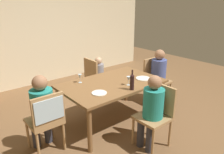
{
  "coord_description": "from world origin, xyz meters",
  "views": [
    {
      "loc": [
        -2.22,
        -2.68,
        2.07
      ],
      "look_at": [
        0.0,
        0.0,
        0.84
      ],
      "focal_mm": 35.21,
      "sensor_mm": 36.0,
      "label": 1
    }
  ],
  "objects_px": {
    "person_man_bearded": "(152,107)",
    "wine_glass_near_left": "(80,77)",
    "chair_left_end": "(47,116)",
    "person_woman_host": "(159,73)",
    "person_child_small": "(100,74)",
    "dinner_plate_host": "(99,93)",
    "chair_right_end": "(155,77)",
    "wine_bottle_tall_green": "(132,81)",
    "dining_table": "(112,87)",
    "wine_glass_centre": "(129,79)",
    "chair_near": "(157,111)",
    "person_man_guest": "(42,108)",
    "dinner_plate_guest_left": "(143,78)",
    "handbag": "(111,90)",
    "chair_far_right": "(95,76)"
  },
  "relations": [
    {
      "from": "chair_right_end",
      "to": "dinner_plate_host",
      "type": "xyz_separation_m",
      "value": [
        -1.68,
        -0.32,
        0.21
      ]
    },
    {
      "from": "chair_right_end",
      "to": "handbag",
      "type": "xyz_separation_m",
      "value": [
        -0.5,
        0.82,
        -0.42
      ]
    },
    {
      "from": "person_woman_host",
      "to": "handbag",
      "type": "relative_size",
      "value": 4.05
    },
    {
      "from": "chair_near",
      "to": "dinner_plate_host",
      "type": "relative_size",
      "value": 4.04
    },
    {
      "from": "person_man_bearded",
      "to": "person_man_guest",
      "type": "height_order",
      "value": "person_man_guest"
    },
    {
      "from": "person_child_small",
      "to": "dinner_plate_guest_left",
      "type": "bearing_deg",
      "value": 7.06
    },
    {
      "from": "chair_right_end",
      "to": "wine_bottle_tall_green",
      "type": "height_order",
      "value": "wine_bottle_tall_green"
    },
    {
      "from": "chair_far_right",
      "to": "dinner_plate_guest_left",
      "type": "distance_m",
      "value": 1.17
    },
    {
      "from": "chair_left_end",
      "to": "handbag",
      "type": "height_order",
      "value": "chair_left_end"
    },
    {
      "from": "dining_table",
      "to": "handbag",
      "type": "relative_size",
      "value": 6.12
    },
    {
      "from": "wine_glass_centre",
      "to": "chair_right_end",
      "type": "bearing_deg",
      "value": 17.51
    },
    {
      "from": "person_child_small",
      "to": "handbag",
      "type": "bearing_deg",
      "value": 90.0
    },
    {
      "from": "chair_near",
      "to": "dinner_plate_guest_left",
      "type": "distance_m",
      "value": 0.87
    },
    {
      "from": "person_child_small",
      "to": "dinner_plate_host",
      "type": "distance_m",
      "value": 1.43
    },
    {
      "from": "chair_left_end",
      "to": "wine_bottle_tall_green",
      "type": "bearing_deg",
      "value": -13.79
    },
    {
      "from": "chair_right_end",
      "to": "person_woman_host",
      "type": "xyz_separation_m",
      "value": [
        -0.0,
        -0.11,
        0.12
      ]
    },
    {
      "from": "wine_glass_near_left",
      "to": "wine_glass_centre",
      "type": "relative_size",
      "value": 1.0
    },
    {
      "from": "chair_right_end",
      "to": "wine_glass_near_left",
      "type": "distance_m",
      "value": 1.7
    },
    {
      "from": "chair_right_end",
      "to": "handbag",
      "type": "bearing_deg",
      "value": -58.7
    },
    {
      "from": "dinner_plate_host",
      "to": "wine_bottle_tall_green",
      "type": "bearing_deg",
      "value": -23.33
    },
    {
      "from": "person_woman_host",
      "to": "dinner_plate_host",
      "type": "height_order",
      "value": "person_woman_host"
    },
    {
      "from": "person_man_bearded",
      "to": "wine_glass_near_left",
      "type": "xyz_separation_m",
      "value": [
        -0.39,
        1.25,
        0.2
      ]
    },
    {
      "from": "chair_left_end",
      "to": "dinner_plate_guest_left",
      "type": "relative_size",
      "value": 3.52
    },
    {
      "from": "chair_near",
      "to": "dinner_plate_guest_left",
      "type": "relative_size",
      "value": 3.52
    },
    {
      "from": "chair_far_right",
      "to": "chair_right_end",
      "type": "bearing_deg",
      "value": 48.7
    },
    {
      "from": "chair_near",
      "to": "person_man_bearded",
      "type": "relative_size",
      "value": 0.83
    },
    {
      "from": "chair_far_right",
      "to": "person_man_guest",
      "type": "xyz_separation_m",
      "value": [
        -1.54,
        -0.89,
        0.12
      ]
    },
    {
      "from": "person_man_bearded",
      "to": "wine_bottle_tall_green",
      "type": "distance_m",
      "value": 0.53
    },
    {
      "from": "chair_right_end",
      "to": "wine_glass_near_left",
      "type": "height_order",
      "value": "chair_right_end"
    },
    {
      "from": "person_man_guest",
      "to": "dinner_plate_guest_left",
      "type": "bearing_deg",
      "value": -7.53
    },
    {
      "from": "dining_table",
      "to": "dinner_plate_host",
      "type": "height_order",
      "value": "dinner_plate_host"
    },
    {
      "from": "person_man_guest",
      "to": "dinner_plate_host",
      "type": "height_order",
      "value": "person_man_guest"
    },
    {
      "from": "person_man_bearded",
      "to": "wine_glass_centre",
      "type": "xyz_separation_m",
      "value": [
        0.16,
        0.65,
        0.2
      ]
    },
    {
      "from": "person_man_bearded",
      "to": "handbag",
      "type": "distance_m",
      "value": 2.05
    },
    {
      "from": "wine_bottle_tall_green",
      "to": "dining_table",
      "type": "bearing_deg",
      "value": 95.27
    },
    {
      "from": "person_woman_host",
      "to": "handbag",
      "type": "height_order",
      "value": "person_woman_host"
    },
    {
      "from": "chair_far_right",
      "to": "dinner_plate_guest_left",
      "type": "relative_size",
      "value": 3.52
    },
    {
      "from": "chair_left_end",
      "to": "dinner_plate_guest_left",
      "type": "height_order",
      "value": "chair_left_end"
    },
    {
      "from": "person_man_bearded",
      "to": "wine_glass_near_left",
      "type": "relative_size",
      "value": 7.41
    },
    {
      "from": "wine_bottle_tall_green",
      "to": "wine_glass_near_left",
      "type": "xyz_separation_m",
      "value": [
        -0.46,
        0.78,
        -0.03
      ]
    },
    {
      "from": "person_woman_host",
      "to": "person_man_bearded",
      "type": "distance_m",
      "value": 1.54
    },
    {
      "from": "chair_near",
      "to": "dinner_plate_host",
      "type": "xyz_separation_m",
      "value": [
        -0.53,
        0.68,
        0.21
      ]
    },
    {
      "from": "wine_glass_near_left",
      "to": "dinner_plate_guest_left",
      "type": "height_order",
      "value": "wine_glass_near_left"
    },
    {
      "from": "wine_bottle_tall_green",
      "to": "person_child_small",
      "type": "bearing_deg",
      "value": 74.69
    },
    {
      "from": "chair_near",
      "to": "person_man_guest",
      "type": "height_order",
      "value": "person_man_guest"
    },
    {
      "from": "wine_glass_near_left",
      "to": "handbag",
      "type": "height_order",
      "value": "wine_glass_near_left"
    },
    {
      "from": "wine_glass_centre",
      "to": "person_woman_host",
      "type": "bearing_deg",
      "value": 12.02
    },
    {
      "from": "person_woman_host",
      "to": "wine_glass_near_left",
      "type": "distance_m",
      "value": 1.7
    },
    {
      "from": "chair_left_end",
      "to": "person_woman_host",
      "type": "xyz_separation_m",
      "value": [
        2.47,
        0.1,
        0.06
      ]
    },
    {
      "from": "chair_left_end",
      "to": "person_man_bearded",
      "type": "height_order",
      "value": "person_man_bearded"
    }
  ]
}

